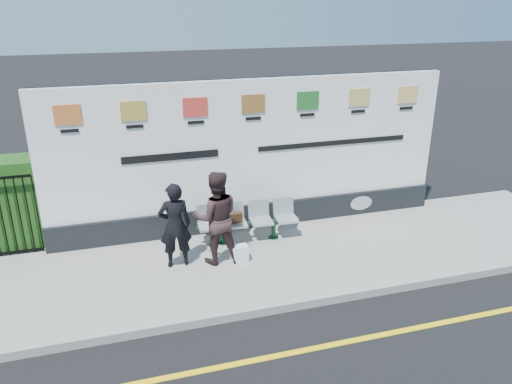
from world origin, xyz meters
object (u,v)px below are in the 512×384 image
at_px(woman_left, 175,225).
at_px(bench, 248,231).
at_px(billboard, 252,166).
at_px(woman_right, 216,218).

bearing_deg(woman_left, bench, -159.49).
xyz_separation_m(billboard, woman_left, (-1.72, -1.21, -0.53)).
bearing_deg(woman_right, woman_left, 0.14).
relative_size(bench, woman_right, 1.13).
relative_size(bench, woman_left, 1.25).
relative_size(woman_left, woman_right, 0.91).
height_order(bench, woman_right, woman_right).
xyz_separation_m(bench, woman_left, (-1.46, -0.55, 0.56)).
distance_m(bench, woman_left, 1.66).
bearing_deg(billboard, woman_left, -145.00).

